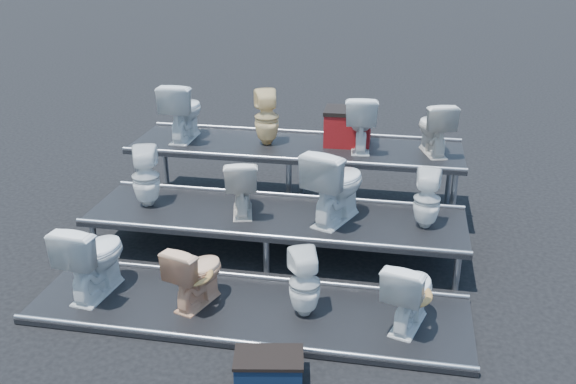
% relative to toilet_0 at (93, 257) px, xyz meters
% --- Properties ---
extents(ground, '(80.00, 80.00, 0.00)m').
position_rel_toilet_0_xyz_m(ground, '(1.55, 1.30, -0.46)').
color(ground, black).
rests_on(ground, ground).
extents(tier_front, '(4.20, 1.20, 0.06)m').
position_rel_toilet_0_xyz_m(tier_front, '(1.55, 0.00, -0.43)').
color(tier_front, black).
rests_on(tier_front, ground).
extents(tier_mid, '(4.20, 1.20, 0.46)m').
position_rel_toilet_0_xyz_m(tier_mid, '(1.55, 1.30, -0.23)').
color(tier_mid, black).
rests_on(tier_mid, ground).
extents(tier_back, '(4.20, 1.20, 0.86)m').
position_rel_toilet_0_xyz_m(tier_back, '(1.55, 2.60, -0.03)').
color(tier_back, black).
rests_on(tier_back, ground).
extents(toilet_0, '(0.53, 0.82, 0.80)m').
position_rel_toilet_0_xyz_m(toilet_0, '(0.00, 0.00, 0.00)').
color(toilet_0, white).
rests_on(toilet_0, tier_front).
extents(toilet_1, '(0.54, 0.72, 0.65)m').
position_rel_toilet_0_xyz_m(toilet_1, '(1.05, 0.00, -0.07)').
color(toilet_1, '#EBB084').
rests_on(toilet_1, tier_front).
extents(toilet_2, '(0.39, 0.39, 0.66)m').
position_rel_toilet_0_xyz_m(toilet_2, '(2.09, 0.00, -0.07)').
color(toilet_2, white).
rests_on(toilet_2, tier_front).
extents(toilet_3, '(0.55, 0.75, 0.68)m').
position_rel_toilet_0_xyz_m(toilet_3, '(3.05, 0.00, -0.06)').
color(toilet_3, white).
rests_on(toilet_3, tier_front).
extents(toilet_4, '(0.40, 0.41, 0.70)m').
position_rel_toilet_0_xyz_m(toilet_4, '(0.04, 1.30, 0.35)').
color(toilet_4, white).
rests_on(toilet_4, tier_mid).
extents(toilet_5, '(0.51, 0.71, 0.65)m').
position_rel_toilet_0_xyz_m(toilet_5, '(1.16, 1.30, 0.33)').
color(toilet_5, silver).
rests_on(toilet_5, tier_mid).
extents(toilet_6, '(0.74, 0.94, 0.84)m').
position_rel_toilet_0_xyz_m(toilet_6, '(2.22, 1.30, 0.42)').
color(toilet_6, white).
rests_on(toilet_6, tier_mid).
extents(toilet_7, '(0.30, 0.30, 0.63)m').
position_rel_toilet_0_xyz_m(toilet_7, '(3.19, 1.30, 0.32)').
color(toilet_7, white).
rests_on(toilet_7, tier_mid).
extents(toilet_8, '(0.43, 0.75, 0.77)m').
position_rel_toilet_0_xyz_m(toilet_8, '(0.06, 2.60, 0.78)').
color(toilet_8, white).
rests_on(toilet_8, tier_back).
extents(toilet_9, '(0.40, 0.41, 0.70)m').
position_rel_toilet_0_xyz_m(toilet_9, '(1.17, 2.60, 0.75)').
color(toilet_9, '#F4D491').
rests_on(toilet_9, tier_back).
extents(toilet_10, '(0.45, 0.72, 0.70)m').
position_rel_toilet_0_xyz_m(toilet_10, '(2.36, 2.60, 0.75)').
color(toilet_10, white).
rests_on(toilet_10, tier_back).
extents(toilet_11, '(0.54, 0.73, 0.66)m').
position_rel_toilet_0_xyz_m(toilet_11, '(3.26, 2.60, 0.73)').
color(toilet_11, silver).
rests_on(toilet_11, tier_back).
extents(red_crate, '(0.58, 0.47, 0.41)m').
position_rel_toilet_0_xyz_m(red_crate, '(2.19, 2.78, 0.61)').
color(red_crate, maroon).
rests_on(red_crate, tier_back).
extents(step_stool, '(0.59, 0.42, 0.20)m').
position_rel_toilet_0_xyz_m(step_stool, '(1.95, -0.92, -0.36)').
color(step_stool, black).
rests_on(step_stool, ground).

